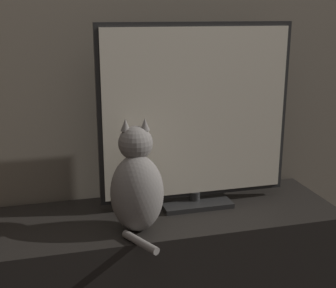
{
  "coord_description": "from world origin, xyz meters",
  "views": [
    {
      "loc": [
        -0.46,
        -0.75,
        1.21
      ],
      "look_at": [
        -0.01,
        0.91,
        0.72
      ],
      "focal_mm": 50.0,
      "sensor_mm": 36.0,
      "label": 1
    }
  ],
  "objects": [
    {
      "name": "tv_stand",
      "position": [
        0.0,
        0.95,
        0.21
      ],
      "size": [
        1.39,
        0.47,
        0.42
      ],
      "color": "black",
      "rests_on": "ground_plane"
    },
    {
      "name": "tv",
      "position": [
        0.13,
        1.01,
        0.79
      ],
      "size": [
        0.8,
        0.18,
        0.75
      ],
      "color": "black",
      "rests_on": "tv_stand"
    },
    {
      "name": "cat",
      "position": [
        -0.15,
        0.83,
        0.59
      ],
      "size": [
        0.22,
        0.32,
        0.42
      ],
      "rotation": [
        0.0,
        0.0,
        -0.13
      ],
      "color": "gray",
      "rests_on": "tv_stand"
    }
  ]
}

